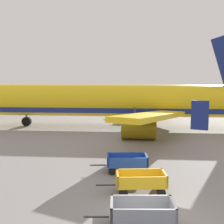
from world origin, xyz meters
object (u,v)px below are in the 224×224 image
at_px(airplane, 122,101).
at_px(baggage_cart_fourth_in_row, 141,182).
at_px(baggage_cart_third_in_row, 142,213).
at_px(baggage_cart_far_end, 127,162).

bearing_deg(airplane, baggage_cart_fourth_in_row, -102.12).
distance_m(baggage_cart_third_in_row, baggage_cart_far_end, 6.87).
relative_size(airplane, baggage_cart_far_end, 10.15).
bearing_deg(baggage_cart_third_in_row, baggage_cart_fourth_in_row, 72.45).
bearing_deg(baggage_cart_fourth_in_row, airplane, 77.88).
distance_m(baggage_cart_fourth_in_row, baggage_cart_far_end, 3.40).
distance_m(baggage_cart_third_in_row, baggage_cart_fourth_in_row, 3.52).
bearing_deg(baggage_cart_fourth_in_row, baggage_cart_far_end, 86.31).
xyz_separation_m(baggage_cart_third_in_row, baggage_cart_far_end, (1.28, 6.75, 0.00)).
relative_size(airplane, baggage_cart_third_in_row, 10.16).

